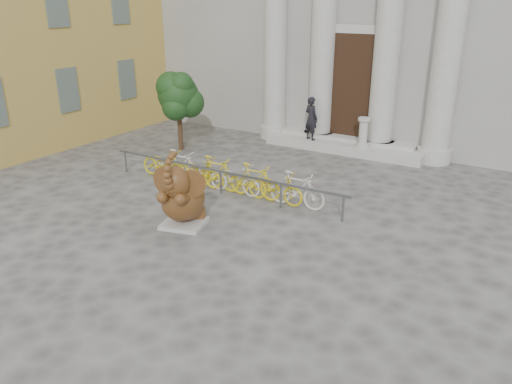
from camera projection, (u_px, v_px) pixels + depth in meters
The scene contains 7 objects.
ground at pixel (186, 252), 11.26m from camera, with size 80.00×80.00×0.00m, color #474442.
entrance_steps at pixel (343, 146), 18.69m from camera, with size 6.00×1.20×0.36m, color #A8A59E.
elephant_statue at pixel (182, 198), 12.30m from camera, with size 1.35×1.62×2.06m.
bike_rack at pixel (225, 175), 14.68m from camera, with size 8.00×0.53×1.00m.
tree at pixel (179, 96), 18.17m from camera, with size 1.69×1.54×2.93m.
pedestrian at pixel (311, 118), 18.63m from camera, with size 0.59×0.39×1.62m, color black.
balustrade_post at pixel (363, 133), 17.81m from camera, with size 0.43×0.43×1.06m.
Camera 1 is at (6.53, -7.73, 5.35)m, focal length 35.00 mm.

